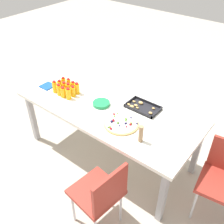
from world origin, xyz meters
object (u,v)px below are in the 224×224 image
juice_bottle_3 (68,94)px  juice_bottle_11 (77,89)px  cardboard_tube (141,134)px  snack_tray (142,107)px  juice_bottle_5 (64,87)px  chair_end (224,176)px  juice_bottle_1 (59,90)px  juice_bottle_2 (63,92)px  juice_bottle_4 (60,85)px  party_table (109,110)px  juice_bottle_9 (69,84)px  napkin_stack (47,86)px  juice_bottle_10 (73,87)px  juice_bottle_0 (55,87)px  fruit_pizza (121,123)px  juice_bottle_6 (69,89)px  juice_bottle_7 (73,91)px  plate_stack (101,104)px  juice_bottle_8 (64,83)px  chair_near_right (101,193)px

juice_bottle_3 → juice_bottle_11: bearing=90.9°
juice_bottle_3 → cardboard_tube: (1.03, -0.08, 0.02)m
snack_tray → juice_bottle_5: bearing=-162.0°
chair_end → juice_bottle_3: juice_bottle_3 is taller
juice_bottle_1 → snack_tray: bearing=22.7°
juice_bottle_2 → juice_bottle_4: bearing=150.9°
party_table → chair_end: 1.33m
juice_bottle_11 → juice_bottle_9: bearing=178.6°
napkin_stack → juice_bottle_4: bearing=13.6°
juice_bottle_10 → napkin_stack: (-0.33, -0.12, -0.06)m
juice_bottle_3 → juice_bottle_5: size_ratio=1.04×
juice_bottle_0 → juice_bottle_3: size_ratio=1.07×
juice_bottle_4 → fruit_pizza: bearing=-4.0°
juice_bottle_6 → party_table: bearing=11.1°
juice_bottle_3 → juice_bottle_4: size_ratio=1.05×
juice_bottle_2 → juice_bottle_3: 0.08m
chair_end → juice_bottle_0: size_ratio=5.51×
chair_end → juice_bottle_7: juice_bottle_7 is taller
juice_bottle_2 → juice_bottle_9: (-0.07, 0.15, 0.01)m
juice_bottle_7 → cardboard_tube: 1.04m
juice_bottle_4 → juice_bottle_9: (0.08, 0.07, 0.01)m
juice_bottle_9 → cardboard_tube: (1.17, -0.23, 0.02)m
party_table → snack_tray: snack_tray is taller
juice_bottle_4 → plate_stack: 0.59m
juice_bottle_5 → plate_stack: bearing=7.1°
juice_bottle_9 → snack_tray: bearing=13.9°
fruit_pizza → cardboard_tube: (0.28, -0.08, 0.08)m
juice_bottle_0 → juice_bottle_10: size_ratio=1.12×
juice_bottle_6 → plate_stack: 0.45m
party_table → juice_bottle_3: (-0.44, -0.17, 0.13)m
chair_end → juice_bottle_8: size_ratio=6.00×
juice_bottle_9 → juice_bottle_7: bearing=-26.7°
juice_bottle_9 → fruit_pizza: bearing=-9.1°
fruit_pizza → juice_bottle_0: bearing=-179.9°
chair_end → cardboard_tube: (-0.73, -0.32, 0.34)m
juice_bottle_1 → plate_stack: bearing=15.9°
juice_bottle_0 → juice_bottle_10: bearing=43.4°
juice_bottle_1 → juice_bottle_6: bearing=47.8°
juice_bottle_5 → plate_stack: juice_bottle_5 is taller
juice_bottle_11 → juice_bottle_1: bearing=-133.3°
juice_bottle_3 → plate_stack: bearing=20.5°
juice_bottle_3 → juice_bottle_4: (-0.22, 0.07, -0.00)m
snack_tray → juice_bottle_10: bearing=-165.1°
juice_bottle_2 → fruit_pizza: bearing=0.8°
juice_bottle_0 → juice_bottle_5: bearing=41.8°
juice_bottle_1 → juice_bottle_2: size_ratio=1.06×
juice_bottle_7 → juice_bottle_11: (-0.01, 0.07, 0.00)m
party_table → cardboard_tube: (0.59, -0.25, 0.15)m
chair_near_right → snack_tray: 1.04m
juice_bottle_8 → fruit_pizza: bearing=-8.1°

